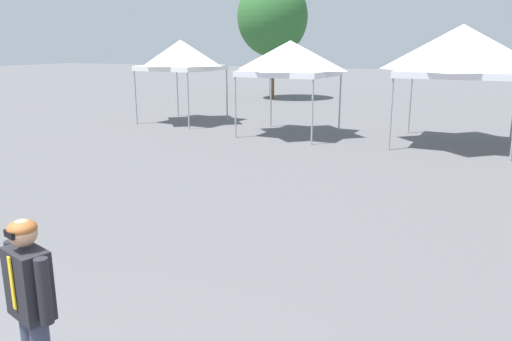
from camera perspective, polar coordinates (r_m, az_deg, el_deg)
The scene contains 5 objects.
canopy_tent_behind_left at distance 21.17m, azimuth -8.62°, elevation 12.94°, with size 3.05×3.05×3.38m.
canopy_tent_far_right at distance 17.90m, azimuth 3.94°, elevation 12.71°, with size 3.07×3.07×3.32m.
canopy_tent_center at distance 17.12m, azimuth 22.49°, elevation 12.59°, with size 3.60×3.60×3.79m.
person_foreground at distance 4.71m, azimuth -24.39°, elevation -13.72°, with size 0.63×0.34×1.78m.
tree_behind_tents_right at distance 30.56m, azimuth 1.90°, elevation 17.17°, with size 4.14×4.14×7.07m.
Camera 1 is at (2.97, -1.52, 3.13)m, focal length 34.87 mm.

